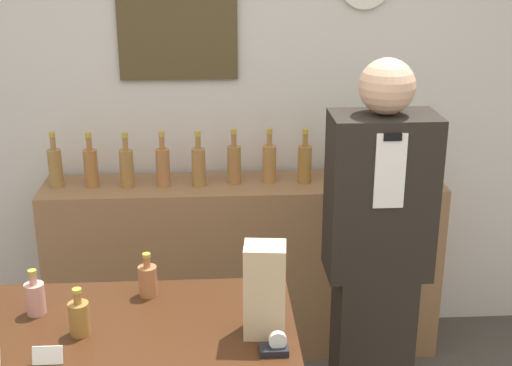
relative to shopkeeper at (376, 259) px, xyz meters
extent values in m
cube|color=silver|center=(-0.63, 0.95, 0.51)|extent=(5.20, 0.06, 2.70)
cube|color=#493C22|center=(-0.84, 0.91, 0.89)|extent=(0.59, 0.02, 0.60)
cube|color=#8E6642|center=(-0.53, 0.71, -0.37)|extent=(2.03, 0.37, 0.94)
cube|color=#381E0F|center=(-1.01, -0.59, 0.06)|extent=(1.19, 0.59, 0.04)
cube|color=black|center=(0.00, 0.00, -0.45)|extent=(0.33, 0.26, 0.79)
cube|color=black|center=(0.00, 0.00, 0.28)|extent=(0.43, 0.26, 0.68)
cube|color=white|center=(0.00, -0.13, 0.44)|extent=(0.12, 0.01, 0.30)
cube|color=black|center=(0.00, -0.13, 0.57)|extent=(0.07, 0.01, 0.03)
sphere|color=tan|center=(0.00, 0.00, 0.74)|extent=(0.22, 0.22, 0.22)
cylinder|color=#4C3D2D|center=(0.18, 0.69, 0.14)|extent=(0.16, 0.16, 0.09)
sphere|color=#2D6B2D|center=(0.18, 0.69, 0.29)|extent=(0.24, 0.24, 0.24)
cube|color=tan|center=(-0.52, -0.69, 0.24)|extent=(0.14, 0.12, 0.31)
cube|color=black|center=(-0.50, -0.80, 0.09)|extent=(0.09, 0.06, 0.02)
cylinder|color=silver|center=(-0.49, -0.80, 0.13)|extent=(0.06, 0.02, 0.06)
cube|color=white|center=(-1.18, -0.82, 0.11)|extent=(0.09, 0.02, 0.06)
cylinder|color=tan|center=(-1.29, -0.51, 0.14)|extent=(0.07, 0.07, 0.11)
cylinder|color=tan|center=(-1.29, -0.51, 0.21)|extent=(0.03, 0.03, 0.04)
cylinder|color=#B29933|center=(-1.29, -0.51, 0.24)|extent=(0.03, 0.03, 0.01)
cylinder|color=olive|center=(-1.12, -0.65, 0.14)|extent=(0.07, 0.07, 0.11)
cylinder|color=olive|center=(-1.12, -0.65, 0.21)|extent=(0.03, 0.03, 0.04)
cylinder|color=#B29933|center=(-1.12, -0.65, 0.24)|extent=(0.03, 0.03, 0.01)
cylinder|color=#A4643F|center=(-0.92, -0.41, 0.14)|extent=(0.07, 0.07, 0.11)
cylinder|color=#A4643F|center=(-0.92, -0.41, 0.21)|extent=(0.03, 0.03, 0.04)
cylinder|color=#B29933|center=(-0.92, -0.41, 0.24)|extent=(0.03, 0.03, 0.01)
cylinder|color=olive|center=(-1.46, 0.72, 0.19)|extent=(0.07, 0.07, 0.19)
cylinder|color=olive|center=(-1.46, 0.72, 0.32)|extent=(0.03, 0.03, 0.07)
cylinder|color=#B29933|center=(-1.46, 0.72, 0.37)|extent=(0.03, 0.03, 0.02)
cylinder|color=#9F6633|center=(-1.29, 0.70, 0.19)|extent=(0.07, 0.07, 0.19)
cylinder|color=#9F6633|center=(-1.29, 0.70, 0.32)|extent=(0.03, 0.03, 0.07)
cylinder|color=#B29933|center=(-1.29, 0.70, 0.37)|extent=(0.03, 0.03, 0.02)
cylinder|color=olive|center=(-1.11, 0.69, 0.19)|extent=(0.07, 0.07, 0.19)
cylinder|color=olive|center=(-1.11, 0.69, 0.32)|extent=(0.03, 0.03, 0.07)
cylinder|color=#B29933|center=(-1.11, 0.69, 0.37)|extent=(0.03, 0.03, 0.02)
cylinder|color=#A56A3B|center=(-0.93, 0.70, 0.19)|extent=(0.07, 0.07, 0.19)
cylinder|color=#A56A3B|center=(-0.93, 0.70, 0.32)|extent=(0.03, 0.03, 0.07)
cylinder|color=#B29933|center=(-0.93, 0.70, 0.37)|extent=(0.03, 0.03, 0.02)
cylinder|color=olive|center=(-0.75, 0.69, 0.19)|extent=(0.07, 0.07, 0.19)
cylinder|color=olive|center=(-0.75, 0.69, 0.32)|extent=(0.03, 0.03, 0.07)
cylinder|color=#B29933|center=(-0.75, 0.69, 0.37)|extent=(0.03, 0.03, 0.02)
cylinder|color=#9B6A37|center=(-0.58, 0.72, 0.19)|extent=(0.07, 0.07, 0.19)
cylinder|color=#9B6A37|center=(-0.58, 0.72, 0.32)|extent=(0.03, 0.03, 0.07)
cylinder|color=#B29933|center=(-0.58, 0.72, 0.37)|extent=(0.03, 0.03, 0.02)
cylinder|color=#A57139|center=(-0.40, 0.72, 0.19)|extent=(0.07, 0.07, 0.19)
cylinder|color=#A57139|center=(-0.40, 0.72, 0.32)|extent=(0.03, 0.03, 0.07)
cylinder|color=#B29933|center=(-0.40, 0.72, 0.37)|extent=(0.03, 0.03, 0.02)
cylinder|color=olive|center=(-0.22, 0.70, 0.19)|extent=(0.07, 0.07, 0.19)
cylinder|color=olive|center=(-0.22, 0.70, 0.32)|extent=(0.03, 0.03, 0.07)
cylinder|color=#B29933|center=(-0.22, 0.70, 0.37)|extent=(0.03, 0.03, 0.02)
cylinder|color=olive|center=(-0.04, 0.71, 0.19)|extent=(0.07, 0.07, 0.19)
cylinder|color=olive|center=(-0.04, 0.71, 0.32)|extent=(0.03, 0.03, 0.07)
cylinder|color=#B29933|center=(-0.04, 0.71, 0.37)|extent=(0.03, 0.03, 0.02)
camera|label=1|loc=(-0.67, -2.69, 1.31)|focal=50.00mm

